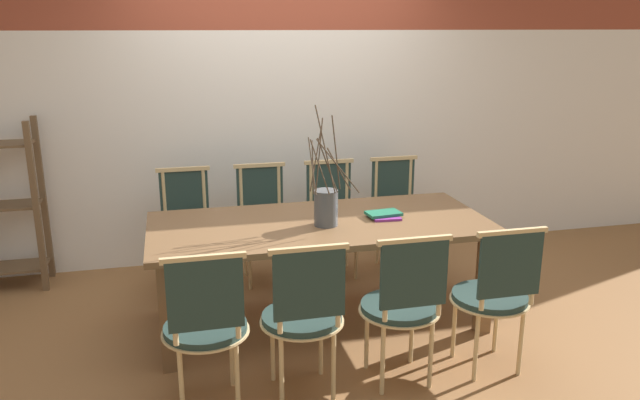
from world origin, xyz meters
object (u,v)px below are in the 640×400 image
Objects in this scene: dining_table at (320,235)px; chair_near_center at (403,302)px; vase_centerpiece at (326,206)px; chair_far_center at (333,214)px; book_stack at (384,215)px.

chair_near_center reaches higher than dining_table.
chair_near_center is at bearing -72.31° from vase_centerpiece.
chair_near_center is 1.71m from chair_far_center.
dining_table is at bearing 179.37° from book_stack.
vase_centerpiece is 0.45m from book_stack.
dining_table is 0.24m from vase_centerpiece.
chair_far_center is at bearing 72.38° from vase_centerpiece.
book_stack is at bearing -0.63° from dining_table.
vase_centerpiece is at bearing -76.74° from dining_table.
chair_near_center is 0.90m from book_stack.
chair_far_center is at bearing 98.67° from book_stack.
book_stack is (0.18, 0.85, 0.24)m from chair_near_center.
vase_centerpiece is 3.25× the size of book_stack.
dining_table is 9.22× the size of book_stack.
book_stack is (0.45, -0.00, 0.11)m from dining_table.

